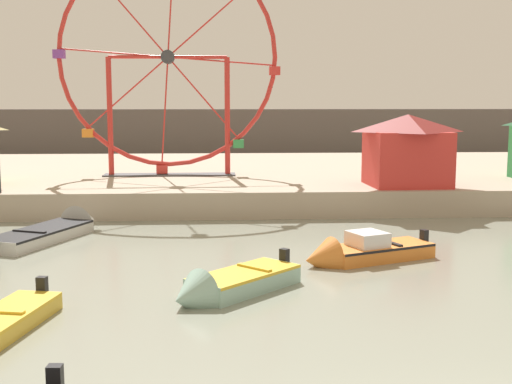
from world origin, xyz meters
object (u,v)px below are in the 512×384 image
Objects in this scene: motorboat_pale_grey at (60,229)px; ferris_wheel_red_frame at (168,61)px; motorboat_orange_hull at (358,252)px; carnival_booth_red_striped at (407,149)px; motorboat_seafoam at (226,285)px.

ferris_wheel_red_frame is (3.45, 9.87, 6.86)m from motorboat_pale_grey.
motorboat_orange_hull is at bearing -92.41° from motorboat_pale_grey.
ferris_wheel_red_frame is at bearing -87.54° from motorboat_orange_hull.
ferris_wheel_red_frame reaches higher than carnival_booth_red_striped.
ferris_wheel_red_frame is at bearing 154.15° from carnival_booth_red_striped.
motorboat_orange_hull is at bearing 174.06° from motorboat_seafoam.
ferris_wheel_red_frame is 12.99m from carnival_booth_red_striped.
ferris_wheel_red_frame reaches higher than motorboat_pale_grey.
motorboat_orange_hull is 0.39× the size of ferris_wheel_red_frame.
motorboat_pale_grey is 1.56× the size of motorboat_seafoam.
ferris_wheel_red_frame reaches higher than motorboat_orange_hull.
motorboat_orange_hull is 1.18× the size of carnival_booth_red_striped.
carnival_booth_red_striped is (8.49, 13.20, 2.61)m from motorboat_seafoam.
carnival_booth_red_striped reaches higher than motorboat_seafoam.
ferris_wheel_red_frame is 3.00× the size of carnival_booth_red_striped.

